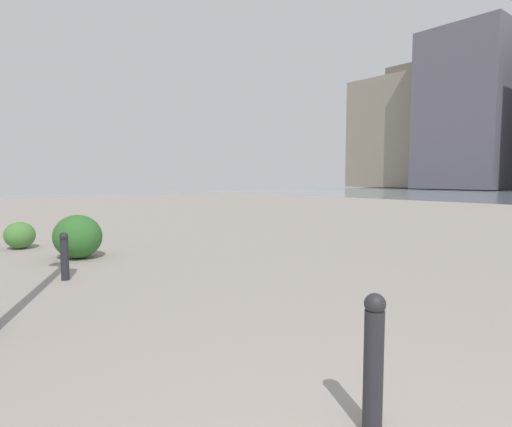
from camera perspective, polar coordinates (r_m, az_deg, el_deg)
building_annex at (r=72.17m, az=27.88°, el=12.13°), size 11.85×15.98×22.70m
building_highrise at (r=79.95m, az=19.79°, el=10.29°), size 14.99×14.31×21.01m
bollard_near at (r=2.76m, az=15.85°, el=-18.96°), size 0.13×0.13×0.88m
bollard_mid at (r=7.01m, az=-24.82°, el=-5.22°), size 0.13×0.13×0.74m
shrub_low at (r=10.59m, az=-29.71°, el=-2.61°), size 0.70×0.63×0.60m
shrub_round at (r=8.81m, az=-23.30°, el=-2.93°), size 1.00×0.90×0.85m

